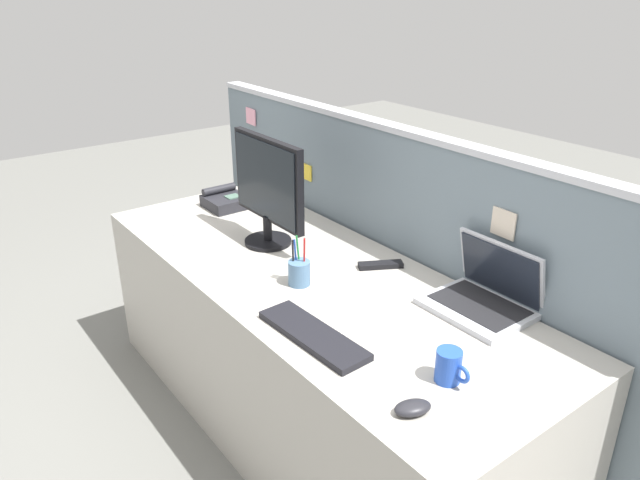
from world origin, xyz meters
The scene contains 12 objects.
ground_plane centered at (0.00, 0.00, 0.00)m, with size 10.00×10.00×0.00m, color slate.
desk centered at (0.00, 0.00, 0.35)m, with size 2.08×0.78×0.70m, color #ADA89E.
cubicle_divider centered at (0.00, 0.43, 0.60)m, with size 2.56×0.08×1.20m.
desktop_monitor centered at (-0.32, 0.03, 0.95)m, with size 0.45×0.19×0.44m.
laptop centered at (0.56, 0.32, 0.76)m, with size 0.33×0.27×0.23m.
desk_phone centered at (-0.80, 0.09, 0.74)m, with size 0.19×0.19×0.09m.
keyboard_main centered at (0.36, -0.25, 0.71)m, with size 0.41×0.12×0.02m, color black.
computer_mouse_right_hand centered at (0.80, -0.26, 0.72)m, with size 0.06×0.10×0.03m, color #232328.
pen_cup centered at (0.05, -0.08, 0.75)m, with size 0.08×0.08×0.19m.
cell_phone_silver_slab centered at (-0.68, -0.21, 0.71)m, with size 0.06×0.14×0.01m, color #B7BAC1.
tv_remote centered at (0.13, 0.24, 0.71)m, with size 0.04×0.17×0.02m, color black.
coffee_mug centered at (0.76, -0.08, 0.75)m, with size 0.11×0.07×0.10m.
Camera 1 is at (1.63, -1.18, 1.73)m, focal length 33.90 mm.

